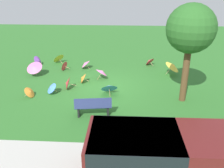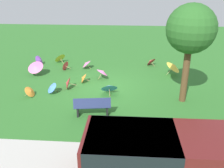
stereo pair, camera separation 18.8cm
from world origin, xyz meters
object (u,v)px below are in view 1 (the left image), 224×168
object	(u,v)px
shade_tree	(191,30)
parasol_yellow_0	(173,66)
parasol_pink_1	(102,72)
parasol_pink_2	(34,67)
park_bench	(93,106)
parasol_blue_0	(109,87)
parasol_orange_0	(30,92)
parasol_purple_0	(39,61)
parasol_red_3	(149,61)
parasol_pink_0	(85,64)
parasol_yellow_1	(58,58)
parasol_red_0	(67,83)
parasol_blue_1	(51,88)
parasol_red_1	(64,66)
parasol_orange_1	(82,78)
van_dark	(160,152)

from	to	relation	value
shade_tree	parasol_yellow_0	size ratio (longest dim) A/B	3.92
shade_tree	parasol_pink_1	xyz separation A→B (m)	(4.24, -2.56, -3.02)
parasol_yellow_0	parasol_pink_2	world-z (taller)	parasol_yellow_0
park_bench	parasol_blue_0	xyz separation A→B (m)	(-0.54, -2.28, -0.07)
parasol_orange_0	parasol_pink_1	size ratio (longest dim) A/B	0.70
parasol_purple_0	parasol_red_3	xyz separation A→B (m)	(-7.69, -0.53, -0.05)
parasol_pink_0	parasol_yellow_1	size ratio (longest dim) A/B	0.68
parasol_pink_2	parasol_red_0	size ratio (longest dim) A/B	1.53
park_bench	parasol_blue_1	xyz separation A→B (m)	(2.48, -2.12, -0.13)
parasol_red_1	parasol_orange_1	world-z (taller)	parasol_red_1
van_dark	parasol_red_3	bearing A→B (deg)	-93.23
park_bench	parasol_red_3	xyz separation A→B (m)	(-3.03, -7.11, -0.15)
park_bench	parasol_red_1	distance (m)	6.31
van_dark	parasol_purple_0	size ratio (longest dim) A/B	5.85
parasol_pink_1	parasol_blue_1	world-z (taller)	parasol_pink_1
parasol_pink_0	parasol_yellow_0	bearing A→B (deg)	170.78
parasol_red_0	parasol_yellow_1	xyz separation A→B (m)	(1.69, -4.55, 0.03)
parasol_blue_0	parasol_pink_1	bearing A→B (deg)	-74.78
van_dark	parasol_yellow_1	world-z (taller)	van_dark
parasol_yellow_1	parasol_blue_0	bearing A→B (deg)	128.58
parasol_blue_0	parasol_red_0	xyz separation A→B (m)	(2.33, -0.48, -0.04)
van_dark	parasol_blue_0	world-z (taller)	van_dark
parasol_yellow_0	parasol_pink_0	size ratio (longest dim) A/B	1.69
parasol_red_1	parasol_orange_1	size ratio (longest dim) A/B	1.10
parasol_blue_0	parasol_pink_2	world-z (taller)	parasol_pink_2
park_bench	parasol_red_0	xyz separation A→B (m)	(1.78, -2.76, -0.12)
park_bench	parasol_orange_0	bearing A→B (deg)	-25.75
parasol_yellow_0	parasol_pink_2	bearing A→B (deg)	4.12
parasol_pink_1	parasol_red_1	bearing A→B (deg)	-27.24
van_dark	parasol_yellow_1	xyz separation A→B (m)	(5.91, -10.80, -0.53)
parasol_blue_0	parasol_red_1	world-z (taller)	parasol_blue_0
parasol_pink_0	parasol_blue_1	xyz separation A→B (m)	(1.14, 4.00, -0.03)
shade_tree	parasol_pink_1	size ratio (longest dim) A/B	4.93
van_dark	parasol_orange_1	world-z (taller)	van_dark
park_bench	parasol_purple_0	xyz separation A→B (m)	(4.66, -6.59, -0.10)
parasol_pink_1	parasol_red_1	xyz separation A→B (m)	(2.67, -1.38, -0.15)
parasol_pink_0	parasol_pink_2	size ratio (longest dim) A/B	0.65
parasol_yellow_1	parasol_orange_1	bearing A→B (deg)	123.31
parasol_purple_0	parasol_orange_1	distance (m)	4.57
shade_tree	parasol_blue_1	distance (m)	7.42
parasol_pink_0	van_dark	bearing A→B (deg)	111.43
parasol_orange_0	parasol_pink_0	xyz separation A→B (m)	(-2.09, -4.47, 0.06)
parasol_pink_0	parasol_pink_2	bearing A→B (deg)	27.88
parasol_yellow_1	parasol_red_1	bearing A→B (deg)	116.04
shade_tree	parasol_red_3	xyz separation A→B (m)	(1.19, -5.35, -3.18)
parasol_orange_1	parasol_blue_0	bearing A→B (deg)	139.03
parasol_yellow_0	parasol_pink_0	bearing A→B (deg)	-9.22
parasol_pink_0	parasol_blue_0	size ratio (longest dim) A/B	0.72
parasol_pink_1	parasol_pink_2	size ratio (longest dim) A/B	0.87
parasol_blue_0	parasol_blue_1	world-z (taller)	parasol_blue_0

